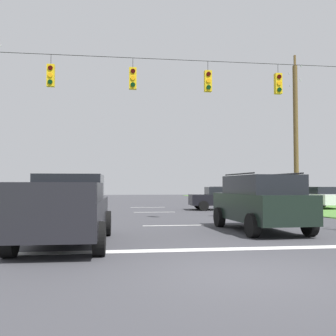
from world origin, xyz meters
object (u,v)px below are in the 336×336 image
(suv_black, at_px, (260,201))
(distant_car_oncoming, at_px, (221,195))
(utility_pole_mid_right, at_px, (296,134))
(overhead_signal_span, at_px, (172,123))
(distant_car_far_parked, at_px, (222,198))
(pickup_truck, at_px, (67,209))
(distant_car_crossing_white, at_px, (321,197))

(suv_black, bearing_deg, distant_car_oncoming, 78.65)
(distant_car_oncoming, xyz_separation_m, utility_pole_mid_right, (2.90, -8.46, 4.32))
(overhead_signal_span, distance_m, suv_black, 5.61)
(overhead_signal_span, xyz_separation_m, distant_car_far_parked, (4.59, 8.28, -3.62))
(pickup_truck, distance_m, distant_car_far_parked, 16.44)
(distant_car_oncoming, bearing_deg, pickup_truck, -115.28)
(utility_pole_mid_right, bearing_deg, pickup_truck, -134.36)
(overhead_signal_span, xyz_separation_m, distant_car_crossing_white, (12.02, 9.04, -3.62))
(overhead_signal_span, bearing_deg, pickup_truck, -122.69)
(distant_car_crossing_white, height_order, distant_car_far_parked, same)
(distant_car_far_parked, distance_m, utility_pole_mid_right, 6.61)
(distant_car_far_parked, bearing_deg, utility_pole_mid_right, -5.89)
(overhead_signal_span, relative_size, pickup_truck, 3.43)
(suv_black, distance_m, distant_car_crossing_white, 15.74)
(pickup_truck, bearing_deg, distant_car_far_parked, 59.44)
(suv_black, relative_size, distant_car_oncoming, 1.11)
(overhead_signal_span, bearing_deg, utility_pole_mid_right, 39.07)
(distant_car_far_parked, xyz_separation_m, utility_pole_mid_right, (4.98, -0.51, 4.32))
(overhead_signal_span, distance_m, distant_car_crossing_white, 15.47)
(distant_car_crossing_white, relative_size, utility_pole_mid_right, 0.41)
(pickup_truck, bearing_deg, overhead_signal_span, 57.31)
(overhead_signal_span, height_order, pickup_truck, overhead_signal_span)
(distant_car_oncoming, relative_size, distant_car_far_parked, 1.01)
(distant_car_crossing_white, relative_size, distant_car_oncoming, 0.98)
(distant_car_crossing_white, bearing_deg, overhead_signal_span, -143.07)
(overhead_signal_span, height_order, utility_pole_mid_right, utility_pole_mid_right)
(pickup_truck, distance_m, utility_pole_mid_right, 19.52)
(distant_car_oncoming, bearing_deg, distant_car_crossing_white, -53.32)
(pickup_truck, relative_size, suv_black, 1.11)
(overhead_signal_span, xyz_separation_m, utility_pole_mid_right, (9.57, 7.77, 0.70))
(overhead_signal_span, distance_m, distant_car_far_parked, 10.14)
(pickup_truck, xyz_separation_m, distant_car_crossing_white, (15.79, 14.91, -0.18))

